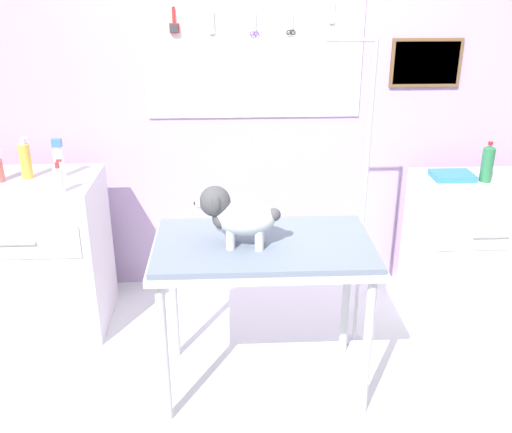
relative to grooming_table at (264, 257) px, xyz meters
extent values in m
cube|color=silver|center=(0.06, -0.14, -0.75)|extent=(4.40, 4.00, 0.04)
cube|color=#B698C4|center=(0.06, 1.14, 0.42)|extent=(4.00, 0.06, 2.30)
cube|color=white|center=(0.00, 1.10, 0.82)|extent=(1.32, 0.02, 0.78)
cylinder|color=gray|center=(-0.46, 1.09, 1.09)|extent=(0.01, 0.02, 0.01)
cylinder|color=red|center=(-0.46, 1.08, 1.04)|extent=(0.02, 0.02, 0.09)
cube|color=red|center=(-0.46, 1.08, 0.96)|extent=(0.06, 0.02, 0.06)
cube|color=#333338|center=(-0.46, 1.07, 0.96)|extent=(0.05, 0.01, 0.05)
cylinder|color=gray|center=(-0.25, 1.09, 1.07)|extent=(0.01, 0.02, 0.01)
cube|color=silver|center=(-0.25, 1.08, 1.00)|extent=(0.03, 0.01, 0.13)
cylinder|color=gray|center=(0.01, 1.09, 1.07)|extent=(0.01, 0.02, 0.01)
cube|color=silver|center=(0.00, 1.08, 1.00)|extent=(0.01, 0.00, 0.11)
cube|color=silver|center=(0.01, 1.08, 1.00)|extent=(0.01, 0.00, 0.11)
torus|color=#703C9E|center=(-0.01, 1.08, 0.93)|extent=(0.03, 0.01, 0.03)
torus|color=#703C9E|center=(0.02, 1.08, 0.93)|extent=(0.03, 0.01, 0.03)
cylinder|color=gray|center=(0.22, 1.09, 1.08)|extent=(0.01, 0.02, 0.01)
cube|color=silver|center=(0.22, 1.08, 1.01)|extent=(0.01, 0.00, 0.11)
cube|color=silver|center=(0.23, 1.08, 1.01)|extent=(0.01, 0.00, 0.11)
torus|color=black|center=(0.21, 1.08, 0.94)|extent=(0.03, 0.01, 0.03)
torus|color=black|center=(0.24, 1.08, 0.94)|extent=(0.03, 0.01, 0.03)
cube|color=silver|center=(0.46, 1.08, 1.05)|extent=(0.03, 0.01, 0.13)
cube|color=brown|center=(1.06, 1.10, 0.75)|extent=(0.44, 0.02, 0.29)
cube|color=#9E7A51|center=(1.06, 1.09, 0.75)|extent=(0.40, 0.01, 0.25)
cylinder|color=#B7B7BC|center=(-0.47, -0.25, -0.36)|extent=(0.04, 0.04, 0.75)
cylinder|color=#B7B7BC|center=(0.47, -0.25, -0.36)|extent=(0.04, 0.04, 0.75)
cylinder|color=#B7B7BC|center=(-0.47, 0.25, -0.36)|extent=(0.04, 0.04, 0.75)
cylinder|color=#B7B7BC|center=(0.47, 0.25, -0.36)|extent=(0.04, 0.04, 0.75)
cube|color=#B7B7BC|center=(0.00, 0.00, 0.04)|extent=(1.06, 0.63, 0.03)
cube|color=slate|center=(0.00, 0.00, 0.07)|extent=(1.03, 0.61, 0.03)
cylinder|color=#B7B7BC|center=(0.55, 0.33, -0.73)|extent=(0.11, 0.11, 0.01)
cylinder|color=#B7B7BC|center=(0.55, 0.33, 0.12)|extent=(0.02, 0.02, 1.71)
cylinder|color=#B7B7BC|center=(0.43, 0.33, 0.97)|extent=(0.24, 0.02, 0.02)
cylinder|color=silver|center=(-0.16, -0.07, 0.13)|extent=(0.04, 0.04, 0.10)
cylinder|color=silver|center=(-0.15, 0.02, 0.13)|extent=(0.04, 0.04, 0.10)
cylinder|color=silver|center=(-0.03, -0.09, 0.13)|extent=(0.04, 0.04, 0.10)
cylinder|color=silver|center=(-0.01, 0.00, 0.13)|extent=(0.04, 0.04, 0.10)
ellipsoid|color=silver|center=(-0.09, -0.03, 0.22)|extent=(0.31, 0.22, 0.16)
ellipsoid|color=#494A4C|center=(-0.19, -0.02, 0.21)|extent=(0.12, 0.14, 0.09)
sphere|color=#494A4C|center=(-0.22, -0.02, 0.30)|extent=(0.14, 0.14, 0.14)
ellipsoid|color=silver|center=(-0.28, -0.01, 0.28)|extent=(0.07, 0.06, 0.05)
sphere|color=black|center=(-0.31, 0.00, 0.28)|extent=(0.02, 0.02, 0.02)
ellipsoid|color=#494A4C|center=(-0.22, -0.08, 0.31)|extent=(0.05, 0.04, 0.08)
ellipsoid|color=#494A4C|center=(-0.20, 0.04, 0.31)|extent=(0.05, 0.04, 0.08)
sphere|color=#494A4C|center=(0.04, -0.05, 0.24)|extent=(0.06, 0.06, 0.06)
cube|color=silver|center=(-1.31, 0.64, -0.27)|extent=(0.80, 0.56, 0.93)
cube|color=#BDB7BB|center=(-1.31, 0.35, -0.06)|extent=(0.70, 0.01, 0.19)
cylinder|color=#99999E|center=(-1.31, 0.34, -0.06)|extent=(0.24, 0.02, 0.02)
cube|color=silver|center=(1.31, 0.69, -0.30)|extent=(0.68, 0.52, 0.86)
cube|color=#BBB9B8|center=(1.31, 0.43, -0.11)|extent=(0.60, 0.01, 0.17)
cylinder|color=#99999E|center=(1.31, 0.42, -0.11)|extent=(0.20, 0.02, 0.02)
cylinder|color=white|center=(-1.04, 0.41, 0.26)|extent=(0.05, 0.05, 0.14)
cylinder|color=red|center=(-1.04, 0.41, 0.35)|extent=(0.02, 0.02, 0.03)
cube|color=red|center=(-1.03, 0.41, 0.37)|extent=(0.03, 0.01, 0.01)
cylinder|color=white|center=(-1.11, 0.67, 0.28)|extent=(0.06, 0.06, 0.16)
cylinder|color=white|center=(-1.11, 0.67, 0.36)|extent=(0.03, 0.03, 0.02)
cube|color=#3F71B2|center=(-1.11, 0.67, 0.40)|extent=(0.05, 0.03, 0.04)
cylinder|color=gold|center=(-1.29, 0.66, 0.29)|extent=(0.06, 0.06, 0.20)
cylinder|color=silver|center=(-1.29, 0.66, 0.41)|extent=(0.03, 0.03, 0.03)
cube|color=silver|center=(-1.27, 0.66, 0.43)|extent=(0.03, 0.01, 0.01)
cylinder|color=#297143|center=(1.35, 0.68, 0.23)|extent=(0.07, 0.07, 0.20)
cone|color=#297143|center=(1.35, 0.68, 0.34)|extent=(0.07, 0.07, 0.02)
cylinder|color=red|center=(1.35, 0.68, 0.36)|extent=(0.03, 0.03, 0.02)
cube|color=#3279BD|center=(1.17, 0.73, 0.15)|extent=(0.24, 0.18, 0.04)
camera|label=1|loc=(-0.15, -2.49, 1.26)|focal=40.70mm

